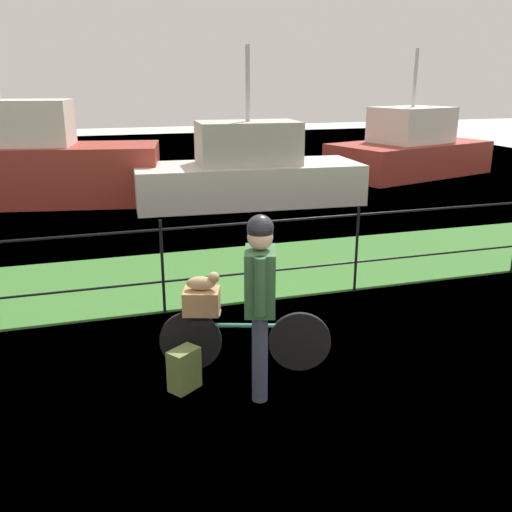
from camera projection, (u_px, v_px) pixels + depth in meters
name	position (u px, v px, depth m)	size (l,w,h in m)	color
ground_plane	(341.00, 391.00, 5.24)	(60.00, 60.00, 0.00)	beige
grass_strip	(239.00, 271.00, 8.43)	(27.00, 2.40, 0.03)	#38702D
harbor_water	(166.00, 187.00, 15.02)	(30.00, 30.00, 0.00)	#60849E
iron_fence	(264.00, 250.00, 7.12)	(18.04, 0.04, 1.18)	black
bicycle_main	(243.00, 339.00, 5.54)	(1.61, 0.57, 0.61)	black
wooden_crate	(202.00, 301.00, 5.42)	(0.34, 0.28, 0.23)	#A87F51
terrier_dog	(204.00, 282.00, 5.36)	(0.32, 0.22, 0.18)	tan
cyclist_person	(260.00, 291.00, 4.90)	(0.37, 0.52, 1.68)	#383D51
backpack_on_paving	(184.00, 369.00, 5.22)	(0.28, 0.18, 0.40)	olive
moored_boat_near	(248.00, 174.00, 12.90)	(5.20, 2.18, 3.44)	silver
moored_boat_mid	(7.00, 165.00, 12.78)	(6.94, 3.00, 3.91)	#9E3328
moored_boat_far	(409.00, 150.00, 16.75)	(5.22, 3.61, 3.56)	#9E3328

